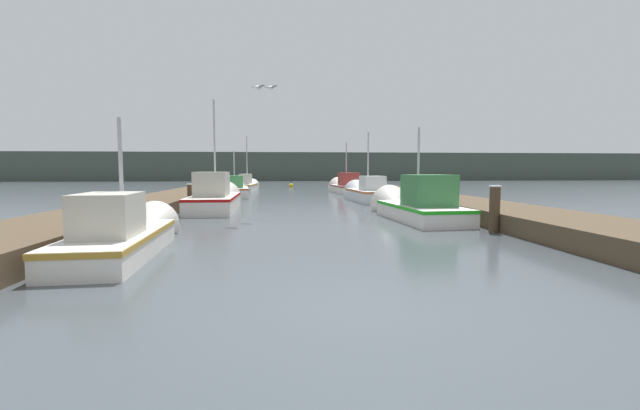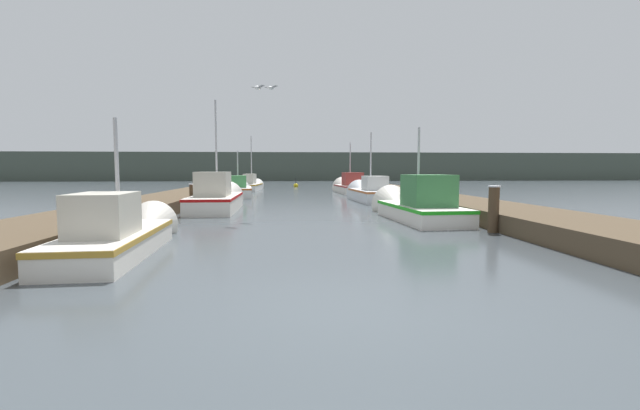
{
  "view_description": "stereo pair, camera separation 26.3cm",
  "coord_description": "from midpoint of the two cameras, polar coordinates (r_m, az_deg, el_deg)",
  "views": [
    {
      "loc": [
        -0.96,
        -5.06,
        1.73
      ],
      "look_at": [
        0.4,
        10.12,
        0.46
      ],
      "focal_mm": 24.0,
      "sensor_mm": 36.0,
      "label": 1
    },
    {
      "loc": [
        -0.7,
        -5.08,
        1.73
      ],
      "look_at": [
        0.4,
        10.12,
        0.46
      ],
      "focal_mm": 24.0,
      "sensor_mm": 36.0,
      "label": 2
    }
  ],
  "objects": [
    {
      "name": "mooring_piling_2",
      "position": [
        19.92,
        -16.21,
        1.19
      ],
      "size": [
        0.35,
        0.35,
        1.1
      ],
      "color": "#473523",
      "rests_on": "ground_plane"
    },
    {
      "name": "ground_plane",
      "position": [
        5.42,
        5.03,
        -13.87
      ],
      "size": [
        200.0,
        200.0,
        0.0
      ],
      "color": "#3D4449"
    },
    {
      "name": "dock_right",
      "position": [
        22.32,
        14.75,
        0.81
      ],
      "size": [
        2.76,
        40.0,
        0.51
      ],
      "color": "#4C3D2B",
      "rests_on": "ground_plane"
    },
    {
      "name": "distant_shore_ridge",
      "position": [
        73.48,
        -3.49,
        5.1
      ],
      "size": [
        120.0,
        16.0,
        4.37
      ],
      "color": "#424C42",
      "rests_on": "ground_plane"
    },
    {
      "name": "fishing_boat_0",
      "position": [
        10.01,
        -24.0,
        -3.39
      ],
      "size": [
        1.64,
        5.3,
        3.17
      ],
      "rotation": [
        0.0,
        0.0,
        0.06
      ],
      "color": "silver",
      "rests_on": "ground_plane"
    },
    {
      "name": "mooring_piling_0",
      "position": [
        12.72,
        22.69,
        -0.48
      ],
      "size": [
        0.33,
        0.33,
        1.29
      ],
      "color": "#473523",
      "rests_on": "ground_plane"
    },
    {
      "name": "fishing_boat_3",
      "position": [
        23.79,
        6.92,
        1.62
      ],
      "size": [
        1.97,
        5.52,
        4.21
      ],
      "rotation": [
        0.0,
        0.0,
        0.06
      ],
      "color": "silver",
      "rests_on": "ground_plane"
    },
    {
      "name": "dock_left",
      "position": [
        21.84,
        -18.86,
        0.63
      ],
      "size": [
        2.76,
        40.0,
        0.51
      ],
      "color": "#4C3D2B",
      "rests_on": "ground_plane"
    },
    {
      "name": "channel_buoy",
      "position": [
        42.5,
        -3.07,
        2.6
      ],
      "size": [
        0.46,
        0.46,
        0.96
      ],
      "color": "gold",
      "rests_on": "ground_plane"
    },
    {
      "name": "seagull_1",
      "position": [
        15.76,
        -6.07,
        15.28
      ],
      "size": [
        0.49,
        0.45,
        0.12
      ],
      "rotation": [
        0.0,
        0.0,
        5.57
      ],
      "color": "white"
    },
    {
      "name": "seagull_lead",
      "position": [
        14.76,
        -7.77,
        15.25
      ],
      "size": [
        0.47,
        0.48,
        0.12
      ],
      "rotation": [
        0.0,
        0.0,
        2.34
      ],
      "color": "white"
    },
    {
      "name": "fishing_boat_1",
      "position": [
        15.46,
        12.84,
        -0.09
      ],
      "size": [
        2.08,
        5.79,
        3.7
      ],
      "rotation": [
        0.0,
        0.0,
        0.07
      ],
      "color": "silver",
      "rests_on": "ground_plane"
    },
    {
      "name": "fishing_boat_6",
      "position": [
        36.56,
        -8.82,
        2.66
      ],
      "size": [
        1.68,
        6.08,
        4.86
      ],
      "rotation": [
        0.0,
        0.0,
        -0.06
      ],
      "color": "silver",
      "rests_on": "ground_plane"
    },
    {
      "name": "fishing_boat_5",
      "position": [
        32.18,
        4.11,
        2.47
      ],
      "size": [
        2.13,
        5.31,
        4.27
      ],
      "rotation": [
        0.0,
        0.0,
        0.07
      ],
      "color": "silver",
      "rests_on": "ground_plane"
    },
    {
      "name": "mooring_piling_1",
      "position": [
        27.26,
        8.18,
        2.22
      ],
      "size": [
        0.26,
        0.26,
        1.08
      ],
      "color": "#473523",
      "rests_on": "ground_plane"
    },
    {
      "name": "fishing_boat_4",
      "position": [
        28.39,
        -10.6,
        2.03
      ],
      "size": [
        2.2,
        5.87,
        3.39
      ],
      "rotation": [
        0.0,
        0.0,
        0.1
      ],
      "color": "silver",
      "rests_on": "ground_plane"
    },
    {
      "name": "fishing_boat_2",
      "position": [
        19.05,
        -13.03,
        0.95
      ],
      "size": [
        1.9,
        6.35,
        5.15
      ],
      "rotation": [
        0.0,
        0.0,
        0.02
      ],
      "color": "silver",
      "rests_on": "ground_plane"
    }
  ]
}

